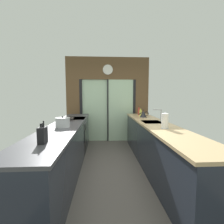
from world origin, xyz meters
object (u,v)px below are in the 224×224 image
at_px(mixing_bowl, 71,119).
at_px(soap_bottle_near, 141,113).
at_px(oven_range, 74,136).
at_px(kettle, 143,114).
at_px(paper_towel_roll, 165,121).
at_px(soap_bottle_far, 139,111).
at_px(stock_pot, 63,122).
at_px(knife_block, 42,135).

relative_size(mixing_bowl, soap_bottle_near, 0.74).
height_order(oven_range, kettle, kettle).
bearing_deg(paper_towel_roll, soap_bottle_far, 90.00).
relative_size(kettle, soap_bottle_near, 1.21).
relative_size(kettle, paper_towel_roll, 0.93).
height_order(oven_range, mixing_bowl, mixing_bowl).
bearing_deg(soap_bottle_far, kettle, -89.79).
distance_m(mixing_bowl, stock_pot, 0.73).
bearing_deg(soap_bottle_near, mixing_bowl, -154.91).
height_order(mixing_bowl, paper_towel_roll, paper_towel_roll).
distance_m(mixing_bowl, soap_bottle_near, 1.97).
distance_m(oven_range, soap_bottle_far, 1.97).
bearing_deg(mixing_bowl, kettle, 16.66).
xyz_separation_m(mixing_bowl, soap_bottle_near, (1.78, 0.83, 0.05)).
relative_size(oven_range, soap_bottle_near, 4.16).
height_order(kettle, paper_towel_roll, paper_towel_roll).
distance_m(soap_bottle_near, paper_towel_roll, 1.78).
relative_size(stock_pot, paper_towel_roll, 0.88).
height_order(mixing_bowl, soap_bottle_near, soap_bottle_near).
xyz_separation_m(mixing_bowl, knife_block, (0.00, -1.72, 0.06)).
height_order(oven_range, soap_bottle_near, soap_bottle_near).
relative_size(knife_block, stock_pot, 1.06).
xyz_separation_m(mixing_bowl, soap_bottle_far, (1.78, 1.04, 0.07)).
bearing_deg(knife_block, oven_range, 90.48).
bearing_deg(soap_bottle_near, kettle, -89.64).
xyz_separation_m(soap_bottle_near, paper_towel_roll, (0.00, -1.78, 0.04)).
distance_m(mixing_bowl, knife_block, 1.72).
distance_m(oven_range, soap_bottle_near, 1.92).
height_order(mixing_bowl, knife_block, knife_block).
distance_m(oven_range, stock_pot, 1.33).
bearing_deg(paper_towel_roll, oven_range, 141.58).
bearing_deg(kettle, soap_bottle_near, 90.36).
bearing_deg(knife_block, kettle, 51.61).
relative_size(oven_range, knife_block, 3.42).
xyz_separation_m(mixing_bowl, paper_towel_roll, (1.78, -0.95, 0.09)).
distance_m(stock_pot, soap_bottle_near, 2.37).
relative_size(mixing_bowl, kettle, 0.61).
relative_size(mixing_bowl, stock_pot, 0.65).
xyz_separation_m(oven_range, soap_bottle_near, (1.80, 0.35, 0.56)).
height_order(stock_pot, soap_bottle_far, soap_bottle_far).
height_order(soap_bottle_far, paper_towel_roll, paper_towel_roll).
bearing_deg(soap_bottle_far, knife_block, -122.86).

